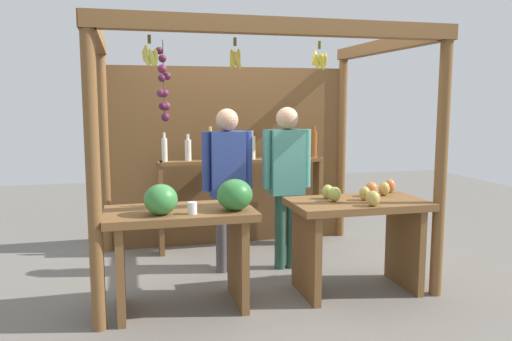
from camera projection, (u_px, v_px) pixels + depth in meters
name	position (u px, v px, depth m)	size (l,w,h in m)	color
ground_plane	(251.00, 270.00, 4.98)	(12.00, 12.00, 0.00)	slate
market_stall	(240.00, 131.00, 5.21)	(2.85, 2.11, 2.23)	brown
fruit_counter_left	(186.00, 229.00, 3.96)	(1.16, 0.64, 1.04)	brown
fruit_counter_right	(358.00, 225.00, 4.37)	(1.15, 0.64, 0.92)	brown
bottle_shelf_unit	(243.00, 177.00, 5.61)	(1.82, 0.22, 1.36)	brown
vendor_man	(227.00, 176.00, 4.82)	(0.48, 0.21, 1.56)	#524C4E
vendor_woman	(287.00, 173.00, 4.92)	(0.48, 0.21, 1.57)	#2A5544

